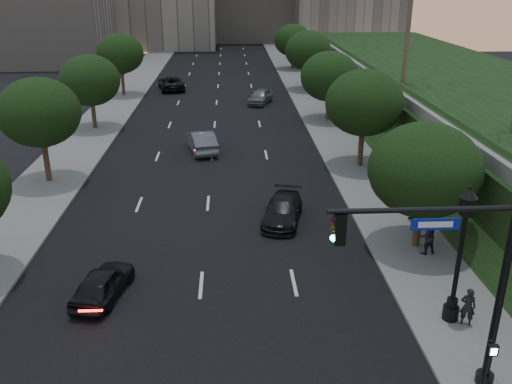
{
  "coord_description": "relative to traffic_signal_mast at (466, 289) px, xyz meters",
  "views": [
    {
      "loc": [
        1.37,
        -15.17,
        12.36
      ],
      "look_at": [
        2.44,
        6.69,
        3.6
      ],
      "focal_mm": 38.0,
      "sensor_mm": 36.0,
      "label": 1
    }
  ],
  "objects": [
    {
      "name": "tree_right_b",
      "position": [
        1.99,
        21.6,
        0.84
      ],
      "size": [
        5.2,
        5.2,
        6.74
      ],
      "color": "#38281C",
      "rests_on": "ground"
    },
    {
      "name": "pedestrian_signal",
      "position": [
        0.53,
        -0.97,
        -2.11
      ],
      "size": [
        0.3,
        0.33,
        2.5
      ],
      "color": "black",
      "rests_on": "ground"
    },
    {
      "name": "parapet_wall",
      "position": [
        5.19,
        29.6,
        0.68
      ],
      "size": [
        0.35,
        90.0,
        0.7
      ],
      "primitive_type": "cube",
      "color": "slate",
      "rests_on": "embankment"
    },
    {
      "name": "sedan_near_right",
      "position": [
        -4.2,
        12.93,
        -3.01
      ],
      "size": [
        2.83,
        4.83,
        1.31
      ],
      "primitive_type": "imported",
      "rotation": [
        0.0,
        0.0,
        -0.23
      ],
      "color": "black",
      "rests_on": "ground"
    },
    {
      "name": "pedestrian_a",
      "position": [
        1.78,
        3.13,
        -2.76
      ],
      "size": [
        0.66,
        0.55,
        1.53
      ],
      "primitive_type": "imported",
      "rotation": [
        0.0,
        0.0,
        2.76
      ],
      "color": "black",
      "rests_on": "sidewalk_right"
    },
    {
      "name": "embankment",
      "position": [
        13.69,
        29.6,
        -1.67
      ],
      "size": [
        18.0,
        90.0,
        4.0
      ],
      "primitive_type": "cube",
      "color": "black",
      "rests_on": "ground"
    },
    {
      "name": "pedestrian_b",
      "position": [
        2.17,
        8.73,
        -2.63
      ],
      "size": [
        0.99,
        0.85,
        1.78
      ],
      "primitive_type": "imported",
      "rotation": [
        0.0,
        0.0,
        3.37
      ],
      "color": "black",
      "rests_on": "sidewalk_right"
    },
    {
      "name": "sedan_mid_left",
      "position": [
        -9.1,
        25.74,
        -2.87
      ],
      "size": [
        2.7,
        5.09,
        1.6
      ],
      "primitive_type": "imported",
      "rotation": [
        0.0,
        0.0,
        3.36
      ],
      "color": "#5A5C61",
      "rests_on": "ground"
    },
    {
      "name": "traffic_signal_mast",
      "position": [
        0.0,
        0.0,
        0.0
      ],
      "size": [
        5.68,
        0.56,
        7.0
      ],
      "color": "black",
      "rests_on": "ground"
    },
    {
      "name": "sedan_near_left",
      "position": [
        -12.28,
        5.9,
        -3.02
      ],
      "size": [
        2.31,
        4.08,
        1.31
      ],
      "primitive_type": "imported",
      "rotation": [
        0.0,
        0.0,
        2.93
      ],
      "color": "black",
      "rests_on": "ground"
    },
    {
      "name": "ground",
      "position": [
        -8.31,
        1.6,
        -3.67
      ],
      "size": [
        160.0,
        160.0,
        0.0
      ],
      "primitive_type": "plane",
      "color": "black",
      "rests_on": "ground"
    },
    {
      "name": "road_surface",
      "position": [
        -8.31,
        31.6,
        -3.66
      ],
      "size": [
        16.0,
        140.0,
        0.02
      ],
      "primitive_type": "cube",
      "color": "black",
      "rests_on": "ground"
    },
    {
      "name": "sedan_far_right",
      "position": [
        -3.76,
        41.91,
        -2.91
      ],
      "size": [
        3.22,
        4.83,
        1.53
      ],
      "primitive_type": "imported",
      "rotation": [
        0.0,
        0.0,
        -0.35
      ],
      "color": "slate",
      "rests_on": "ground"
    },
    {
      "name": "tree_right_c",
      "position": [
        1.99,
        34.6,
        0.35
      ],
      "size": [
        5.2,
        5.2,
        6.24
      ],
      "color": "#38281C",
      "rests_on": "ground"
    },
    {
      "name": "sedan_far_left",
      "position": [
        -13.68,
        49.74,
        -2.88
      ],
      "size": [
        3.74,
        6.1,
        1.58
      ],
      "primitive_type": "imported",
      "rotation": [
        0.0,
        0.0,
        3.35
      ],
      "color": "black",
      "rests_on": "ground"
    },
    {
      "name": "pedestrian_c",
      "position": [
        2.79,
        12.54,
        -2.74
      ],
      "size": [
        0.99,
        0.62,
        1.56
      ],
      "primitive_type": "imported",
      "rotation": [
        0.0,
        0.0,
        3.42
      ],
      "color": "black",
      "rests_on": "sidewalk_right"
    },
    {
      "name": "tree_left_b",
      "position": [
        -18.61,
        19.6,
        0.9
      ],
      "size": [
        5.0,
        5.0,
        6.71
      ],
      "color": "#38281C",
      "rests_on": "ground"
    },
    {
      "name": "office_block_filler",
      "position": [
        -34.31,
        71.6,
        3.33
      ],
      "size": [
        18.0,
        16.0,
        14.0
      ],
      "primitive_type": "cube",
      "color": "#9D9990",
      "rests_on": "ground"
    },
    {
      "name": "sidewalk_left",
      "position": [
        -18.56,
        31.6,
        -3.6
      ],
      "size": [
        4.5,
        140.0,
        0.15
      ],
      "primitive_type": "cube",
      "color": "slate",
      "rests_on": "ground"
    },
    {
      "name": "tree_right_d",
      "position": [
        1.99,
        48.6,
        0.84
      ],
      "size": [
        5.2,
        5.2,
        6.74
      ],
      "color": "#38281C",
      "rests_on": "ground"
    },
    {
      "name": "sidewalk_right",
      "position": [
        1.94,
        31.6,
        -3.6
      ],
      "size": [
        4.5,
        140.0,
        0.15
      ],
      "primitive_type": "cube",
      "color": "slate",
      "rests_on": "ground"
    },
    {
      "name": "tree_left_c",
      "position": [
        -18.61,
        32.6,
        0.53
      ],
      "size": [
        5.0,
        5.0,
        6.34
      ],
      "color": "#38281C",
      "rests_on": "ground"
    },
    {
      "name": "tree_left_d",
      "position": [
        -18.61,
        46.6,
        0.9
      ],
      "size": [
        5.0,
        5.0,
        6.71
      ],
      "color": "#38281C",
      "rests_on": "ground"
    },
    {
      "name": "street_lamp",
      "position": [
        1.33,
        3.49,
        -1.04
      ],
      "size": [
        0.64,
        0.64,
        5.62
      ],
      "color": "black",
      "rests_on": "ground"
    },
    {
      "name": "tree_right_a",
      "position": [
        1.99,
        9.6,
        0.35
      ],
      "size": [
        5.2,
        5.2,
        6.24
      ],
      "color": "#38281C",
      "rests_on": "ground"
    },
    {
      "name": "tree_right_e",
      "position": [
        1.99,
        63.6,
        0.35
      ],
      "size": [
        5.2,
        5.2,
        6.24
      ],
      "color": "#38281C",
      "rests_on": "ground"
    }
  ]
}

